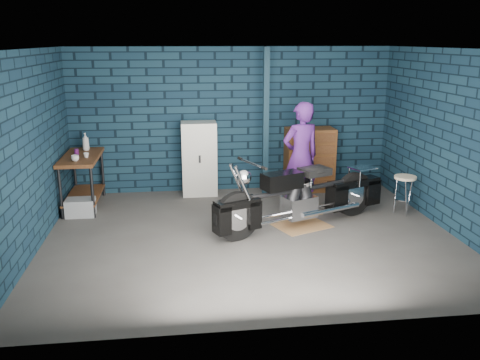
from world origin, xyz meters
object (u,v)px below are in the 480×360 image
object	(u,v)px
motorcycle	(303,191)
locker	(199,159)
workbench	(83,181)
tool_chest	(310,160)
storage_bin	(81,207)
person	(301,157)
shop_stool	(404,195)

from	to	relation	value
motorcycle	locker	bearing A→B (deg)	105.80
workbench	tool_chest	world-z (taller)	tool_chest
tool_chest	workbench	bearing A→B (deg)	-173.39
storage_bin	locker	world-z (taller)	locker
locker	tool_chest	world-z (taller)	locker
motorcycle	locker	xyz separation A→B (m)	(-1.50, 1.90, 0.11)
workbench	motorcycle	world-z (taller)	motorcycle
person	tool_chest	world-z (taller)	person
storage_bin	tool_chest	size ratio (longest dim) A/B	0.38
motorcycle	workbench	bearing A→B (deg)	135.57
workbench	locker	world-z (taller)	locker
workbench	motorcycle	size ratio (longest dim) A/B	0.54
shop_stool	person	bearing A→B (deg)	163.54
person	shop_stool	xyz separation A→B (m)	(1.65, -0.49, -0.59)
tool_chest	shop_stool	size ratio (longest dim) A/B	1.84
workbench	storage_bin	distance (m)	0.59
workbench	shop_stool	distance (m)	5.45
workbench	person	world-z (taller)	person
workbench	person	distance (m)	3.77
motorcycle	shop_stool	world-z (taller)	motorcycle
locker	shop_stool	xyz separation A→B (m)	(3.31, -1.56, -0.36)
locker	person	bearing A→B (deg)	-32.79
motorcycle	storage_bin	bearing A→B (deg)	142.77
locker	tool_chest	size ratio (longest dim) A/B	1.13
motorcycle	shop_stool	size ratio (longest dim) A/B	3.96
motorcycle	storage_bin	xyz separation A→B (m)	(-3.52, 0.92, -0.43)
workbench	person	size ratio (longest dim) A/B	0.76
workbench	storage_bin	bearing A→B (deg)	-87.71
workbench	shop_stool	size ratio (longest dim) A/B	2.14
storage_bin	tool_chest	world-z (taller)	tool_chest
person	locker	size ratio (longest dim) A/B	1.35
motorcycle	shop_stool	distance (m)	1.85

